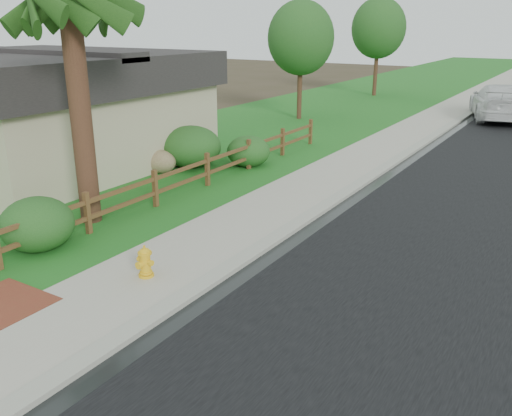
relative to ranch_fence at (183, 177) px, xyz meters
The scene contains 16 objects.
ground 7.37m from the ranch_fence, 60.64° to the right, with size 120.00×120.00×0.00m, color #38311E.
curb 28.88m from the ranch_fence, 82.04° to the left, with size 0.40×90.00×0.12m, color gray.
wet_gutter 28.94m from the ranch_fence, 81.35° to the left, with size 0.50×90.00×0.00m, color black.
sidewalk 28.73m from the ranch_fence, 84.61° to the left, with size 2.20×90.00×0.10m, color #A39E8E.
grass_strip 28.62m from the ranch_fence, 88.40° to the left, with size 1.60×90.00×0.06m, color #1B601D.
lawn_near 28.94m from the ranch_fence, 98.75° to the left, with size 9.00×90.00×0.04m, color #1B601D.
ranch_fence is the anchor object (origin of this frame).
house 7.57m from the ranch_fence, behind, with size 10.60×9.60×4.05m.
fire_hydrant 5.50m from the ranch_fence, 58.74° to the right, with size 0.43×0.35×0.66m.
white_suv 20.25m from the ranch_fence, 73.94° to the left, with size 2.56×6.30×1.83m, color white.
boulder 2.95m from the ranch_fence, 144.61° to the left, with size 1.21×0.90×0.80m, color brown.
shrub_a 4.79m from the ranch_fence, 93.59° to the right, with size 1.63×1.63×1.23m, color #1E4F1C.
shrub_c 4.05m from the ranch_fence, 94.25° to the left, with size 1.54×1.54×1.11m, color #1E4F1C.
shrub_d 3.56m from the ranch_fence, 124.48° to the left, with size 2.15×2.15×1.47m, color #1E4F1C.
tree_near_left 14.74m from the ranch_fence, 103.75° to the left, with size 3.40×3.40×6.03m.
tree_mid_left 25.82m from the ranch_fence, 97.65° to the left, with size 3.66×3.66×6.54m.
Camera 1 is at (6.28, -5.45, 4.91)m, focal length 38.00 mm.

